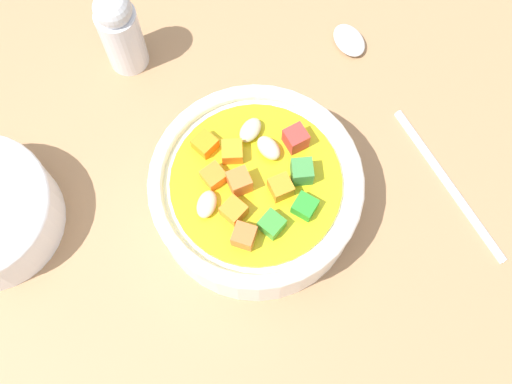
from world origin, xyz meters
TOP-DOWN VIEW (x-y plane):
  - ground_plane at (0.00, 0.00)cm, footprint 140.00×140.00cm
  - soup_bowl_main at (-0.00, -0.00)cm, footprint 16.10×16.10cm
  - spoon at (7.86, 12.35)cm, footprint 19.97×16.78cm
  - pepper_shaker at (-15.13, 8.52)cm, footprint 3.42×3.42cm

SIDE VIEW (x-z plane):
  - ground_plane at x=0.00cm, z-range -2.00..0.00cm
  - spoon at x=7.86cm, z-range -0.08..0.99cm
  - soup_bowl_main at x=0.00cm, z-range -0.40..6.50cm
  - pepper_shaker at x=-15.13cm, z-range -0.04..8.91cm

